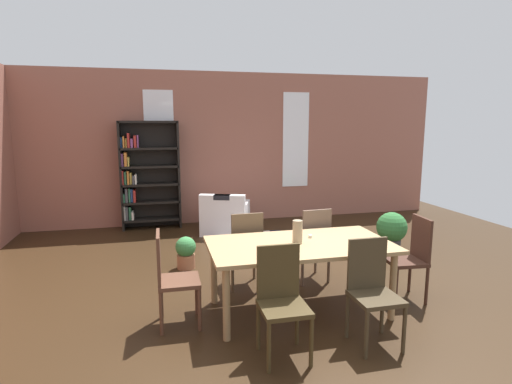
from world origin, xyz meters
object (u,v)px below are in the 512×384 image
bookshelf_tall (146,175)px  dining_table (300,250)px  dining_chair_far_left (245,247)px  potted_plant_corner (392,230)px  dining_chair_head_right (411,255)px  potted_plant_by_shelf (186,252)px  vase_on_table (297,232)px  dining_chair_near_left (282,298)px  dining_chair_far_right (312,242)px  dining_chair_head_left (171,276)px  dining_chair_near_right (372,288)px  armchair_white (225,218)px

bookshelf_tall → dining_table: bearing=-67.8°
dining_chair_far_left → potted_plant_corner: bearing=18.2°
dining_chair_head_right → potted_plant_by_shelf: size_ratio=2.14×
vase_on_table → dining_chair_near_left: size_ratio=0.26×
dining_chair_far_right → dining_chair_head_right: 1.16m
dining_table → dining_chair_far_right: bearing=59.6°
dining_chair_near_left → dining_chair_head_right: bearing=22.7°
dining_table → dining_chair_head_left: 1.33m
bookshelf_tall → dining_chair_near_left: bearing=-75.8°
dining_chair_head_left → dining_chair_head_right: bearing=-0.2°
dining_chair_head_left → potted_plant_by_shelf: size_ratio=2.14×
potted_plant_by_shelf → potted_plant_corner: (3.14, -0.04, 0.12)m
dining_table → dining_chair_far_left: size_ratio=2.00×
dining_chair_near_left → potted_plant_by_shelf: bearing=105.5°
dining_chair_far_left → potted_plant_by_shelf: dining_chair_far_left is taller
vase_on_table → potted_plant_by_shelf: size_ratio=0.55×
vase_on_table → dining_chair_near_right: (0.46, -0.74, -0.36)m
dining_chair_head_right → potted_plant_by_shelf: 2.90m
vase_on_table → potted_plant_corner: 2.66m
dining_chair_near_right → dining_chair_near_left: bearing=-180.0°
dining_chair_head_left → dining_chair_head_right: same height
dining_chair_head_right → dining_chair_near_left: 1.90m
dining_chair_near_left → bookshelf_tall: (-1.20, 4.73, 0.51)m
dining_table → dining_chair_near_right: bearing=-59.9°
bookshelf_tall → potted_plant_corner: size_ratio=3.21×
potted_plant_by_shelf → dining_chair_near_left: bearing=-74.5°
dining_chair_near_right → dining_table: bearing=120.1°
dining_chair_far_left → bookshelf_tall: bookshelf_tall is taller
dining_chair_head_left → dining_chair_head_right: size_ratio=1.00×
vase_on_table → dining_chair_far_right: 0.94m
dining_chair_head_left → dining_chair_near_left: (0.90, -0.74, 0.00)m
dining_chair_far_left → potted_plant_corner: 2.62m
bookshelf_tall → dining_chair_head_right: bearing=-53.6°
dining_table → potted_plant_by_shelf: (-1.08, 1.60, -0.44)m
dining_chair_far_right → armchair_white: (-0.68, 2.55, -0.23)m
dining_chair_near_left → bookshelf_tall: size_ratio=0.47×
dining_table → potted_plant_by_shelf: 1.98m
bookshelf_tall → potted_plant_by_shelf: bookshelf_tall is taller
vase_on_table → bookshelf_tall: 4.30m
dining_chair_near_right → dining_chair_far_left: bearing=120.0°
dining_chair_far_left → bookshelf_tall: 3.50m
dining_chair_near_right → vase_on_table: bearing=121.8°
dining_table → dining_chair_head_right: 1.33m
dining_chair_near_right → dining_chair_far_left: 1.71m
dining_chair_far_left → bookshelf_tall: size_ratio=0.47×
dining_chair_head_left → dining_chair_near_right: (1.75, -0.74, 0.00)m
potted_plant_by_shelf → vase_on_table: bearing=-56.8°
dining_chair_head_right → potted_plant_by_shelf: (-2.40, 1.60, -0.28)m
dining_chair_far_left → armchair_white: bearing=85.9°
dining_chair_head_left → dining_chair_head_right: 2.65m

